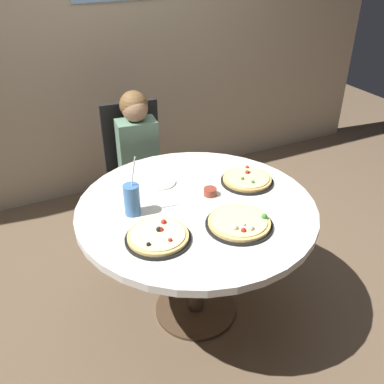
{
  "coord_description": "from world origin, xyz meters",
  "views": [
    {
      "loc": [
        -0.83,
        -1.64,
        1.95
      ],
      "look_at": [
        0.0,
        0.05,
        0.8
      ],
      "focal_mm": 40.11,
      "sensor_mm": 36.0,
      "label": 1
    }
  ],
  "objects_px": {
    "dining_table": "(196,220)",
    "pizza_veggie": "(239,223)",
    "soda_cup": "(132,199)",
    "chair_wooden": "(135,162)",
    "plate_small": "(159,182)",
    "diner_child": "(142,180)",
    "pizza_cheese": "(247,180)",
    "pizza_pepperoni": "(158,237)",
    "sauce_bowl": "(210,192)"
  },
  "relations": [
    {
      "from": "dining_table",
      "to": "soda_cup",
      "type": "relative_size",
      "value": 4.0
    },
    {
      "from": "chair_wooden",
      "to": "pizza_veggie",
      "type": "distance_m",
      "value": 1.27
    },
    {
      "from": "diner_child",
      "to": "pizza_cheese",
      "type": "xyz_separation_m",
      "value": [
        0.37,
        -0.73,
        0.28
      ]
    },
    {
      "from": "pizza_veggie",
      "to": "pizza_pepperoni",
      "type": "distance_m",
      "value": 0.39
    },
    {
      "from": "dining_table",
      "to": "pizza_pepperoni",
      "type": "xyz_separation_m",
      "value": [
        -0.28,
        -0.18,
        0.11
      ]
    },
    {
      "from": "dining_table",
      "to": "pizza_veggie",
      "type": "height_order",
      "value": "pizza_veggie"
    },
    {
      "from": "chair_wooden",
      "to": "soda_cup",
      "type": "relative_size",
      "value": 3.1
    },
    {
      "from": "pizza_veggie",
      "to": "sauce_bowl",
      "type": "distance_m",
      "value": 0.31
    },
    {
      "from": "dining_table",
      "to": "diner_child",
      "type": "bearing_deg",
      "value": 90.59
    },
    {
      "from": "diner_child",
      "to": "soda_cup",
      "type": "xyz_separation_m",
      "value": [
        -0.31,
        -0.74,
        0.35
      ]
    },
    {
      "from": "diner_child",
      "to": "pizza_veggie",
      "type": "height_order",
      "value": "diner_child"
    },
    {
      "from": "dining_table",
      "to": "pizza_veggie",
      "type": "relative_size",
      "value": 3.81
    },
    {
      "from": "dining_table",
      "to": "pizza_cheese",
      "type": "bearing_deg",
      "value": 13.1
    },
    {
      "from": "diner_child",
      "to": "pizza_veggie",
      "type": "distance_m",
      "value": 1.1
    },
    {
      "from": "chair_wooden",
      "to": "plate_small",
      "type": "relative_size",
      "value": 5.28
    },
    {
      "from": "diner_child",
      "to": "soda_cup",
      "type": "height_order",
      "value": "diner_child"
    },
    {
      "from": "diner_child",
      "to": "chair_wooden",
      "type": "bearing_deg",
      "value": 84.25
    },
    {
      "from": "pizza_pepperoni",
      "to": "sauce_bowl",
      "type": "height_order",
      "value": "pizza_pepperoni"
    },
    {
      "from": "pizza_cheese",
      "to": "soda_cup",
      "type": "xyz_separation_m",
      "value": [
        -0.67,
        -0.01,
        0.06
      ]
    },
    {
      "from": "diner_child",
      "to": "plate_small",
      "type": "relative_size",
      "value": 6.01
    },
    {
      "from": "soda_cup",
      "to": "sauce_bowl",
      "type": "distance_m",
      "value": 0.43
    },
    {
      "from": "chair_wooden",
      "to": "diner_child",
      "type": "xyz_separation_m",
      "value": [
        -0.02,
        -0.18,
        -0.05
      ]
    },
    {
      "from": "chair_wooden",
      "to": "soda_cup",
      "type": "xyz_separation_m",
      "value": [
        -0.33,
        -0.92,
        0.3
      ]
    },
    {
      "from": "soda_cup",
      "to": "pizza_pepperoni",
      "type": "bearing_deg",
      "value": -82.73
    },
    {
      "from": "pizza_veggie",
      "to": "plate_small",
      "type": "relative_size",
      "value": 1.79
    },
    {
      "from": "soda_cup",
      "to": "plate_small",
      "type": "xyz_separation_m",
      "value": [
        0.23,
        0.22,
        -0.08
      ]
    },
    {
      "from": "pizza_cheese",
      "to": "chair_wooden",
      "type": "bearing_deg",
      "value": 110.92
    },
    {
      "from": "pizza_cheese",
      "to": "dining_table",
      "type": "bearing_deg",
      "value": -166.9
    },
    {
      "from": "pizza_veggie",
      "to": "diner_child",
      "type": "bearing_deg",
      "value": 95.91
    },
    {
      "from": "pizza_pepperoni",
      "to": "sauce_bowl",
      "type": "distance_m",
      "value": 0.46
    },
    {
      "from": "pizza_veggie",
      "to": "plate_small",
      "type": "bearing_deg",
      "value": 108.85
    },
    {
      "from": "pizza_veggie",
      "to": "soda_cup",
      "type": "bearing_deg",
      "value": 142.31
    },
    {
      "from": "diner_child",
      "to": "plate_small",
      "type": "xyz_separation_m",
      "value": [
        -0.08,
        -0.52,
        0.27
      ]
    },
    {
      "from": "plate_small",
      "to": "chair_wooden",
      "type": "bearing_deg",
      "value": 82.41
    },
    {
      "from": "pizza_veggie",
      "to": "pizza_pepperoni",
      "type": "height_order",
      "value": "pizza_veggie"
    },
    {
      "from": "pizza_pepperoni",
      "to": "sauce_bowl",
      "type": "bearing_deg",
      "value": 30.88
    },
    {
      "from": "dining_table",
      "to": "sauce_bowl",
      "type": "height_order",
      "value": "sauce_bowl"
    },
    {
      "from": "diner_child",
      "to": "pizza_pepperoni",
      "type": "bearing_deg",
      "value": -105.54
    },
    {
      "from": "pizza_pepperoni",
      "to": "soda_cup",
      "type": "relative_size",
      "value": 0.99
    },
    {
      "from": "dining_table",
      "to": "diner_child",
      "type": "distance_m",
      "value": 0.83
    },
    {
      "from": "sauce_bowl",
      "to": "pizza_veggie",
      "type": "bearing_deg",
      "value": -91.31
    },
    {
      "from": "diner_child",
      "to": "sauce_bowl",
      "type": "bearing_deg",
      "value": -81.21
    },
    {
      "from": "diner_child",
      "to": "dining_table",
      "type": "bearing_deg",
      "value": -89.41
    },
    {
      "from": "chair_wooden",
      "to": "sauce_bowl",
      "type": "distance_m",
      "value": 0.97
    },
    {
      "from": "diner_child",
      "to": "pizza_cheese",
      "type": "bearing_deg",
      "value": -63.3
    },
    {
      "from": "chair_wooden",
      "to": "diner_child",
      "type": "bearing_deg",
      "value": -95.75
    },
    {
      "from": "dining_table",
      "to": "pizza_cheese",
      "type": "height_order",
      "value": "pizza_cheese"
    },
    {
      "from": "pizza_pepperoni",
      "to": "soda_cup",
      "type": "xyz_separation_m",
      "value": [
        -0.03,
        0.25,
        0.06
      ]
    },
    {
      "from": "pizza_cheese",
      "to": "sauce_bowl",
      "type": "distance_m",
      "value": 0.25
    },
    {
      "from": "pizza_pepperoni",
      "to": "sauce_bowl",
      "type": "relative_size",
      "value": 4.34
    }
  ]
}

